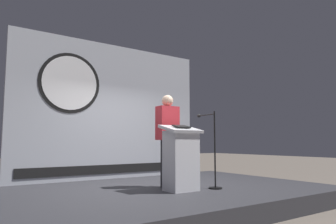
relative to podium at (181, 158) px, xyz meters
The scene contains 6 objects.
ground_plane 1.03m from the podium, 116.23° to the left, with size 40.00×40.00×0.00m, color #6B6056.
stage_platform 0.91m from the podium, 116.23° to the left, with size 6.40×4.00×0.30m, color #333338.
banner_display 2.59m from the podium, 97.04° to the left, with size 4.54×0.12×3.14m.
podium is the anchor object (origin of this frame).
speaker_person 0.58m from the podium, 85.00° to the left, with size 0.40×0.26×1.72m.
microphone_stand 0.66m from the podium, ahead, with size 0.24×0.59×1.40m.
Camera 1 is at (-2.91, -4.80, 1.12)m, focal length 32.62 mm.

